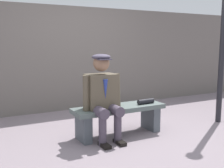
{
  "coord_description": "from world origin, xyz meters",
  "views": [
    {
      "loc": [
        2.01,
        3.57,
        1.41
      ],
      "look_at": [
        0.12,
        0.0,
        0.8
      ],
      "focal_mm": 43.96,
      "sensor_mm": 36.0,
      "label": 1
    }
  ],
  "objects": [
    {
      "name": "seated_man",
      "position": [
        0.31,
        0.06,
        0.69
      ],
      "size": [
        0.6,
        0.62,
        1.25
      ],
      "color": "brown",
      "rests_on": "ground"
    },
    {
      "name": "bench",
      "position": [
        0.0,
        0.0,
        0.32
      ],
      "size": [
        1.45,
        0.44,
        0.45
      ],
      "color": "#515D5A",
      "rests_on": "ground"
    },
    {
      "name": "lamp_post",
      "position": [
        -1.94,
        0.21,
        1.81
      ],
      "size": [
        0.21,
        0.21,
        3.0
      ],
      "color": "black",
      "rests_on": "ground"
    },
    {
      "name": "stadium_wall",
      "position": [
        0.0,
        -2.02,
        1.08
      ],
      "size": [
        12.0,
        0.24,
        2.16
      ],
      "primitive_type": "cube",
      "color": "#655E59",
      "rests_on": "ground"
    },
    {
      "name": "ground_plane",
      "position": [
        0.0,
        0.0,
        0.0
      ],
      "size": [
        30.0,
        30.0,
        0.0
      ],
      "primitive_type": "plane",
      "color": "gray"
    },
    {
      "name": "rolled_magazine",
      "position": [
        -0.45,
        0.06,
        0.49
      ],
      "size": [
        0.29,
        0.09,
        0.08
      ],
      "primitive_type": "cylinder",
      "rotation": [
        0.0,
        1.57,
        0.04
      ],
      "color": "black",
      "rests_on": "bench"
    }
  ]
}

